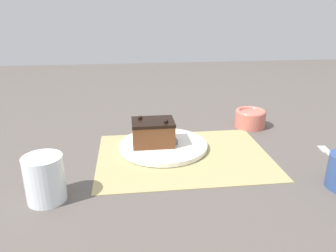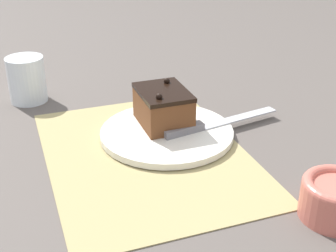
% 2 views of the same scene
% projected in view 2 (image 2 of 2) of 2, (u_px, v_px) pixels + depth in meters
% --- Properties ---
extents(ground_plane, '(3.00, 3.00, 0.00)m').
position_uv_depth(ground_plane, '(146.00, 155.00, 0.82)').
color(ground_plane, '#544C47').
extents(placemat_woven, '(0.46, 0.34, 0.00)m').
position_uv_depth(placemat_woven, '(146.00, 154.00, 0.82)').
color(placemat_woven, tan).
rests_on(placemat_woven, ground_plane).
extents(cake_plate, '(0.25, 0.25, 0.01)m').
position_uv_depth(cake_plate, '(167.00, 133.00, 0.88)').
color(cake_plate, white).
rests_on(cake_plate, placemat_woven).
extents(chocolate_cake, '(0.12, 0.09, 0.08)m').
position_uv_depth(chocolate_cake, '(163.00, 107.00, 0.88)').
color(chocolate_cake, brown).
rests_on(chocolate_cake, cake_plate).
extents(serving_knife, '(0.06, 0.25, 0.01)m').
position_uv_depth(serving_knife, '(203.00, 126.00, 0.88)').
color(serving_knife, slate).
rests_on(serving_knife, cake_plate).
extents(drinking_glass, '(0.08, 0.08, 0.10)m').
position_uv_depth(drinking_glass, '(27.00, 79.00, 1.02)').
color(drinking_glass, white).
rests_on(drinking_glass, ground_plane).
extents(small_bowl, '(0.10, 0.10, 0.06)m').
position_uv_depth(small_bowl, '(336.00, 198.00, 0.65)').
color(small_bowl, '#C66656').
rests_on(small_bowl, ground_plane).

